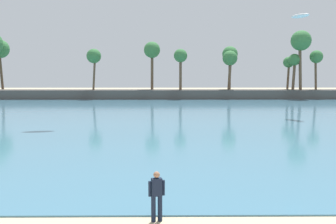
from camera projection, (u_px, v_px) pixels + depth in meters
sea at (151, 103)px, 62.48m from camera, size 220.00×100.66×0.06m
palm_headland at (147, 81)px, 72.31m from camera, size 86.71×6.78×13.17m
person_at_waterline at (157, 195)px, 11.99m from camera, size 0.54×0.28×1.67m
kite_aloft_low_near_shore at (300, 16)px, 40.97m from camera, size 1.98×2.76×0.53m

